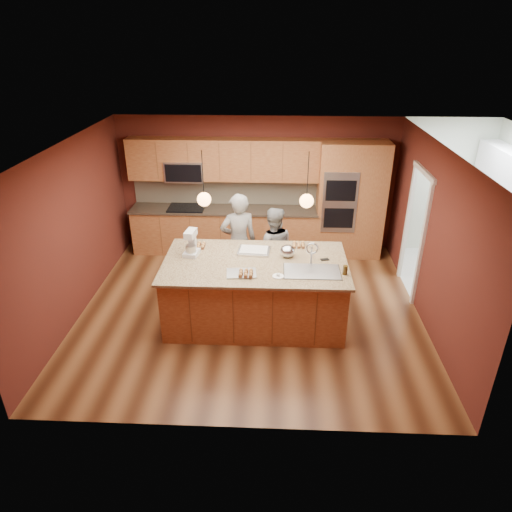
{
  "coord_description": "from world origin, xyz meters",
  "views": [
    {
      "loc": [
        0.38,
        -6.35,
        4.18
      ],
      "look_at": [
        0.1,
        -0.1,
        1.04
      ],
      "focal_mm": 32.0,
      "sensor_mm": 36.0,
      "label": 1
    }
  ],
  "objects_px": {
    "stand_mixer": "(191,244)",
    "person_left": "(239,242)",
    "island": "(256,290)",
    "person_right": "(273,249)",
    "mixing_bowl": "(287,251)"
  },
  "relations": [
    {
      "from": "stand_mixer",
      "to": "mixing_bowl",
      "type": "xyz_separation_m",
      "value": [
        1.48,
        -0.01,
        -0.08
      ]
    },
    {
      "from": "island",
      "to": "mixing_bowl",
      "type": "xyz_separation_m",
      "value": [
        0.47,
        0.2,
        0.59
      ]
    },
    {
      "from": "island",
      "to": "person_left",
      "type": "height_order",
      "value": "person_left"
    },
    {
      "from": "mixing_bowl",
      "to": "island",
      "type": "bearing_deg",
      "value": -157.48
    },
    {
      "from": "person_right",
      "to": "mixing_bowl",
      "type": "xyz_separation_m",
      "value": [
        0.23,
        -0.83,
        0.36
      ]
    },
    {
      "from": "stand_mixer",
      "to": "person_left",
      "type": "bearing_deg",
      "value": 59.94
    },
    {
      "from": "person_right",
      "to": "stand_mixer",
      "type": "distance_m",
      "value": 1.56
    },
    {
      "from": "island",
      "to": "person_left",
      "type": "relative_size",
      "value": 1.6
    },
    {
      "from": "island",
      "to": "mixing_bowl",
      "type": "height_order",
      "value": "island"
    },
    {
      "from": "stand_mixer",
      "to": "mixing_bowl",
      "type": "height_order",
      "value": "stand_mixer"
    },
    {
      "from": "person_right",
      "to": "mixing_bowl",
      "type": "distance_m",
      "value": 0.94
    },
    {
      "from": "person_right",
      "to": "stand_mixer",
      "type": "bearing_deg",
      "value": 31.75
    },
    {
      "from": "person_left",
      "to": "stand_mixer",
      "type": "bearing_deg",
      "value": 35.16
    },
    {
      "from": "stand_mixer",
      "to": "island",
      "type": "bearing_deg",
      "value": -2.88
    },
    {
      "from": "island",
      "to": "person_right",
      "type": "bearing_deg",
      "value": 76.78
    }
  ]
}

